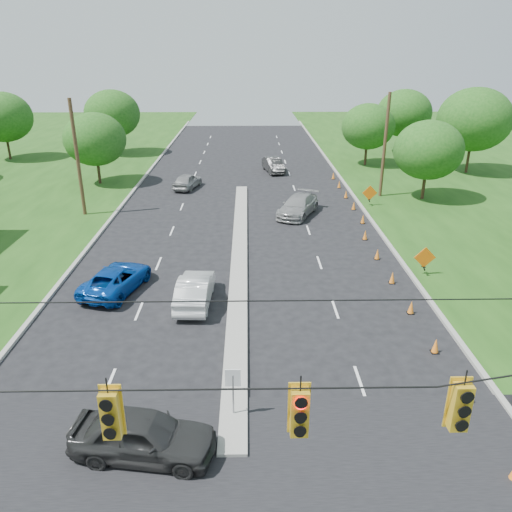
{
  "coord_description": "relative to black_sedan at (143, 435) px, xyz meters",
  "views": [
    {
      "loc": [
        0.56,
        -8.43,
        12.31
      ],
      "look_at": [
        0.95,
        14.42,
        2.8
      ],
      "focal_mm": 35.0,
      "sensor_mm": 36.0,
      "label": 1
    }
  ],
  "objects": [
    {
      "name": "curb_left",
      "position": [
        -7.24,
        25.77,
        -0.8
      ],
      "size": [
        0.25,
        110.0,
        0.16
      ],
      "primitive_type": "cube",
      "color": "gray",
      "rests_on": "ground"
    },
    {
      "name": "curb_right",
      "position": [
        12.96,
        25.77,
        -0.8
      ],
      "size": [
        0.25,
        110.0,
        0.16
      ],
      "primitive_type": "cube",
      "color": "gray",
      "rests_on": "ground"
    },
    {
      "name": "median",
      "position": [
        2.86,
        16.77,
        -0.8
      ],
      "size": [
        1.0,
        34.0,
        0.18
      ],
      "primitive_type": "cube",
      "color": "gray",
      "rests_on": "ground"
    },
    {
      "name": "median_sign",
      "position": [
        2.86,
        1.77,
        0.66
      ],
      "size": [
        0.55,
        0.06,
        2.05
      ],
      "color": "gray",
      "rests_on": "ground"
    },
    {
      "name": "signal_span",
      "position": [
        2.81,
        -5.23,
        4.17
      ],
      "size": [
        25.6,
        0.32,
        9.0
      ],
      "color": "#422D1C",
      "rests_on": "ground"
    },
    {
      "name": "utility_pole_far_left",
      "position": [
        -9.64,
        25.77,
        3.7
      ],
      "size": [
        0.28,
        0.28,
        9.0
      ],
      "primitive_type": "cylinder",
      "color": "#422D1C",
      "rests_on": "ground"
    },
    {
      "name": "utility_pole_far_right",
      "position": [
        15.36,
        30.77,
        3.7
      ],
      "size": [
        0.28,
        0.28,
        9.0
      ],
      "primitive_type": "cylinder",
      "color": "#422D1C",
      "rests_on": "ground"
    },
    {
      "name": "cone_1",
      "position": [
        11.58,
        2.27,
        -0.45
      ],
      "size": [
        0.32,
        0.32,
        0.7
      ],
      "primitive_type": "cone",
      "color": "orange",
      "rests_on": "ground"
    },
    {
      "name": "cone_2",
      "position": [
        11.58,
        5.77,
        -0.45
      ],
      "size": [
        0.32,
        0.32,
        0.7
      ],
      "primitive_type": "cone",
      "color": "orange",
      "rests_on": "ground"
    },
    {
      "name": "cone_3",
      "position": [
        11.58,
        9.27,
        -0.45
      ],
      "size": [
        0.32,
        0.32,
        0.7
      ],
      "primitive_type": "cone",
      "color": "orange",
      "rests_on": "ground"
    },
    {
      "name": "cone_4",
      "position": [
        11.58,
        12.77,
        -0.45
      ],
      "size": [
        0.32,
        0.32,
        0.7
      ],
      "primitive_type": "cone",
      "color": "orange",
      "rests_on": "ground"
    },
    {
      "name": "cone_5",
      "position": [
        11.58,
        16.27,
        -0.45
      ],
      "size": [
        0.32,
        0.32,
        0.7
      ],
      "primitive_type": "cone",
      "color": "orange",
      "rests_on": "ground"
    },
    {
      "name": "cone_6",
      "position": [
        11.58,
        19.77,
        -0.45
      ],
      "size": [
        0.32,
        0.32,
        0.7
      ],
      "primitive_type": "cone",
      "color": "orange",
      "rests_on": "ground"
    },
    {
      "name": "cone_7",
      "position": [
        12.18,
        23.27,
        -0.45
      ],
      "size": [
        0.32,
        0.32,
        0.7
      ],
      "primitive_type": "cone",
      "color": "orange",
      "rests_on": "ground"
    },
    {
      "name": "cone_8",
      "position": [
        12.18,
        26.77,
        -0.45
      ],
      "size": [
        0.32,
        0.32,
        0.7
      ],
      "primitive_type": "cone",
      "color": "orange",
      "rests_on": "ground"
    },
    {
      "name": "cone_9",
      "position": [
        12.18,
        30.27,
        -0.45
      ],
      "size": [
        0.32,
        0.32,
        0.7
      ],
      "primitive_type": "cone",
      "color": "orange",
      "rests_on": "ground"
    },
    {
      "name": "cone_10",
      "position": [
        12.18,
        33.77,
        -0.45
      ],
      "size": [
        0.32,
        0.32,
        0.7
      ],
      "primitive_type": "cone",
      "color": "orange",
      "rests_on": "ground"
    },
    {
      "name": "cone_11",
      "position": [
        12.18,
        37.27,
        -0.45
      ],
      "size": [
        0.32,
        0.32,
        0.7
      ],
      "primitive_type": "cone",
      "color": "orange",
      "rests_on": "ground"
    },
    {
      "name": "work_sign_1",
      "position": [
        13.66,
        13.77,
        0.29
      ],
      "size": [
        1.27,
        0.58,
        1.37
      ],
      "color": "black",
      "rests_on": "ground"
    },
    {
      "name": "work_sign_2",
      "position": [
        13.66,
        27.77,
        0.29
      ],
      "size": [
        1.27,
        0.58,
        1.37
      ],
      "color": "black",
      "rests_on": "ground"
    },
    {
      "name": "tree_4",
      "position": [
        -25.14,
        47.77,
        4.16
      ],
      "size": [
        6.72,
        6.72,
        7.84
      ],
      "color": "black",
      "rests_on": "ground"
    },
    {
      "name": "tree_5",
      "position": [
        -11.14,
        35.77,
        3.54
      ],
      "size": [
        5.88,
        5.88,
        6.86
      ],
      "color": "black",
      "rests_on": "ground"
    },
    {
      "name": "tree_6",
      "position": [
        -13.14,
        50.77,
        4.16
      ],
      "size": [
        6.72,
        6.72,
        7.84
      ],
      "color": "black",
      "rests_on": "ground"
    },
    {
      "name": "tree_9",
      "position": [
        18.86,
        29.77,
        3.54
      ],
      "size": [
        5.88,
        5.88,
        6.86
      ],
      "color": "black",
      "rests_on": "ground"
    },
    {
      "name": "tree_10",
      "position": [
        26.86,
        39.77,
        4.78
      ],
      "size": [
        7.56,
        7.56,
        8.82
      ],
      "color": "black",
      "rests_on": "ground"
    },
    {
      "name": "tree_11",
      "position": [
        22.86,
        50.77,
        4.16
      ],
      "size": [
        6.72,
        6.72,
        7.84
      ],
      "color": "black",
      "rests_on": "ground"
    },
    {
      "name": "tree_12",
      "position": [
        16.86,
        43.77,
        3.54
      ],
      "size": [
        5.88,
        5.88,
        6.86
      ],
      "color": "black",
      "rests_on": "ground"
    },
    {
      "name": "black_sedan",
      "position": [
        0.0,
        0.0,
        0.0
      ],
      "size": [
        4.93,
        2.56,
        1.6
      ],
      "primitive_type": "imported",
      "rotation": [
        0.0,
        0.0,
        1.42
      ],
      "color": "#2B2B2B",
      "rests_on": "ground"
    },
    {
      "name": "white_sedan",
      "position": [
        0.65,
        10.57,
        -0.03
      ],
      "size": [
        1.81,
        4.73,
        1.54
      ],
      "primitive_type": "imported",
      "rotation": [
        0.0,
        0.0,
        3.1
      ],
      "color": "silver",
      "rests_on": "ground"
    },
    {
      "name": "blue_pickup",
      "position": [
        -3.79,
        12.11,
        -0.1
      ],
      "size": [
        3.6,
        5.49,
        1.4
      ],
      "primitive_type": "imported",
      "rotation": [
        0.0,
        0.0,
        2.87
      ],
      "color": "#083C9D",
      "rests_on": "ground"
    },
    {
      "name": "silver_car_far",
      "position": [
        7.43,
        25.42,
        -0.02
      ],
      "size": [
        4.2,
        5.77,
        1.55
      ],
      "primitive_type": "imported",
      "rotation": [
        0.0,
        0.0,
        -0.43
      ],
      "color": "gray",
      "rests_on": "ground"
    },
    {
      "name": "silver_car_oncoming",
      "position": [
        -2.31,
        33.84,
        -0.08
      ],
      "size": [
        2.74,
        4.53,
        1.44
      ],
      "primitive_type": "imported",
      "rotation": [
        0.0,
        0.0,
        2.88
      ],
      "color": "gray",
      "rests_on": "ground"
    },
    {
      "name": "dark_car_receding",
      "position": [
        6.22,
        40.6,
        -0.04
      ],
      "size": [
        2.5,
        4.85,
        1.52
      ],
      "primitive_type": "imported",
      "rotation": [
        0.0,
        0.0,
        0.2
      ],
      "color": "black",
      "rests_on": "ground"
    }
  ]
}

